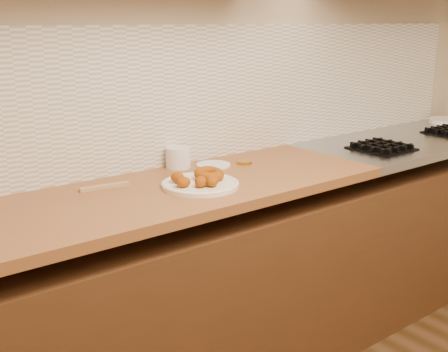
{
  "coord_description": "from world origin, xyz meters",
  "views": [
    {
      "loc": [
        -1.49,
        -0.06,
        1.52
      ],
      "look_at": [
        -0.19,
        1.61,
        0.93
      ],
      "focal_mm": 45.0,
      "sensor_mm": 36.0,
      "label": 1
    }
  ],
  "objects": [
    {
      "name": "wall_back",
      "position": [
        0.0,
        2.0,
        1.35
      ],
      "size": [
        4.0,
        0.02,
        2.7
      ],
      "primitive_type": "cube",
      "color": "#C2B194",
      "rests_on": "ground"
    },
    {
      "name": "base_cabinet",
      "position": [
        0.0,
        1.69,
        0.39
      ],
      "size": [
        3.6,
        0.6,
        0.77
      ],
      "primitive_type": "cube",
      "color": "#4B2715",
      "rests_on": "floor"
    },
    {
      "name": "butcher_block",
      "position": [
        -0.65,
        1.69,
        0.88
      ],
      "size": [
        2.3,
        0.62,
        0.04
      ],
      "primitive_type": "cube",
      "color": "brown",
      "rests_on": "base_cabinet"
    },
    {
      "name": "stovetop",
      "position": [
        1.15,
        1.69,
        0.88
      ],
      "size": [
        1.3,
        0.62,
        0.04
      ],
      "primitive_type": "cube",
      "color": "#9EA0A5",
      "rests_on": "base_cabinet"
    },
    {
      "name": "backsplash",
      "position": [
        0.0,
        1.99,
        1.2
      ],
      "size": [
        3.6,
        0.02,
        0.6
      ],
      "primitive_type": "cube",
      "color": "silver",
      "rests_on": "wall_back"
    },
    {
      "name": "burner_grates",
      "position": [
        1.13,
        1.61,
        0.91
      ],
      "size": [
        0.91,
        0.26,
        0.03
      ],
      "color": "black",
      "rests_on": "stovetop"
    },
    {
      "name": "donut_plate",
      "position": [
        -0.29,
        1.63,
        0.91
      ],
      "size": [
        0.3,
        0.3,
        0.02
      ],
      "primitive_type": "cylinder",
      "color": "white",
      "rests_on": "butcher_block"
    },
    {
      "name": "ring_donut",
      "position": [
        -0.24,
        1.64,
        0.94
      ],
      "size": [
        0.15,
        0.16,
        0.05
      ],
      "primitive_type": "torus",
      "rotation": [
        0.1,
        0.0,
        0.34
      ],
      "color": "#8D4400",
      "rests_on": "donut_plate"
    },
    {
      "name": "fried_dough_chunks",
      "position": [
        -0.34,
        1.61,
        0.94
      ],
      "size": [
        0.16,
        0.19,
        0.04
      ],
      "color": "#8D4400",
      "rests_on": "donut_plate"
    },
    {
      "name": "plastic_tub",
      "position": [
        -0.2,
        1.93,
        0.94
      ],
      "size": [
        0.13,
        0.13,
        0.09
      ],
      "primitive_type": "cylinder",
      "rotation": [
        0.0,
        0.0,
        0.27
      ],
      "color": "silver",
      "rests_on": "butcher_block"
    },
    {
      "name": "tub_lid",
      "position": [
        -0.06,
        1.85,
        0.9
      ],
      "size": [
        0.17,
        0.17,
        0.01
      ],
      "primitive_type": "cylinder",
      "rotation": [
        0.0,
        0.0,
        0.17
      ],
      "color": "white",
      "rests_on": "butcher_block"
    },
    {
      "name": "brass_jar_lid",
      "position": [
        0.07,
        1.8,
        0.91
      ],
      "size": [
        0.07,
        0.07,
        0.01
      ],
      "primitive_type": "cylinder",
      "rotation": [
        0.0,
        0.0,
        0.08
      ],
      "color": "#B48D23",
      "rests_on": "butcher_block"
    },
    {
      "name": "wooden_utensil",
      "position": [
        -0.59,
        1.83,
        0.91
      ],
      "size": [
        0.19,
        0.05,
        0.01
      ],
      "primitive_type": "cube",
      "rotation": [
        0.0,
        0.0,
        -0.14
      ],
      "color": "tan",
      "rests_on": "butcher_block"
    }
  ]
}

